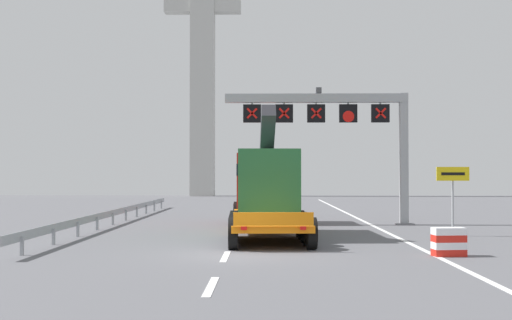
% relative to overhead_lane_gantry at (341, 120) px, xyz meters
% --- Properties ---
extents(ground, '(112.00, 112.00, 0.00)m').
position_rel_overhead_lane_gantry_xyz_m(ground, '(-4.70, -11.96, -5.34)').
color(ground, '#5B5B60').
extents(lane_markings, '(0.20, 50.15, 0.01)m').
position_rel_overhead_lane_gantry_xyz_m(lane_markings, '(-5.13, 5.81, -5.33)').
color(lane_markings, silver).
rests_on(lane_markings, ground).
extents(edge_line_right, '(0.20, 63.00, 0.01)m').
position_rel_overhead_lane_gantry_xyz_m(edge_line_right, '(1.50, 0.04, -5.33)').
color(edge_line_right, silver).
rests_on(edge_line_right, ground).
extents(overhead_lane_gantry, '(9.59, 0.90, 7.01)m').
position_rel_overhead_lane_gantry_xyz_m(overhead_lane_gantry, '(0.00, 0.00, 0.00)').
color(overhead_lane_gantry, '#9EA0A5').
rests_on(overhead_lane_gantry, ground).
extents(heavy_haul_truck_orange, '(3.49, 14.14, 5.30)m').
position_rel_overhead_lane_gantry_xyz_m(heavy_haul_truck_orange, '(-3.92, -3.36, -3.35)').
color(heavy_haul_truck_orange, orange).
rests_on(heavy_haul_truck_orange, ground).
extents(exit_sign_yellow, '(1.36, 0.15, 2.89)m').
position_rel_overhead_lane_gantry_xyz_m(exit_sign_yellow, '(3.94, -5.95, -3.17)').
color(exit_sign_yellow, '#9EA0A5').
rests_on(exit_sign_yellow, ground).
extents(crash_barrier_striped, '(1.05, 0.61, 0.90)m').
position_rel_overhead_lane_gantry_xyz_m(crash_barrier_striped, '(1.90, -12.44, -4.89)').
color(crash_barrier_striped, red).
rests_on(crash_barrier_striped, ground).
extents(guardrail_left, '(0.13, 30.21, 0.76)m').
position_rel_overhead_lane_gantry_xyz_m(guardrail_left, '(-11.67, 1.14, -4.78)').
color(guardrail_left, '#999EA3').
rests_on(guardrail_left, ground).
extents(bridge_pylon_distant, '(9.00, 2.00, 35.92)m').
position_rel_overhead_lane_gantry_xyz_m(bridge_pylon_distant, '(-11.26, 42.00, 13.01)').
color(bridge_pylon_distant, '#B7B7B2').
rests_on(bridge_pylon_distant, ground).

